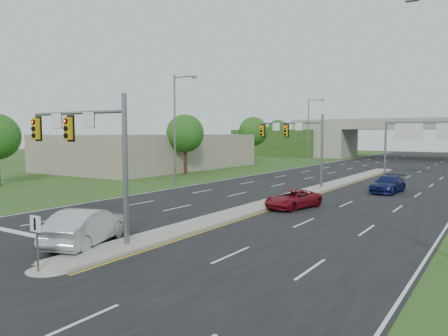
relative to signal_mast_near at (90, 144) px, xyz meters
The scene contains 20 objects.
ground 5.24m from the signal_mast_near, ahead, with size 240.00×240.00×0.00m, color #2A4E1C.
road 35.46m from the signal_mast_near, 86.31° to the left, with size 24.00×160.00×0.02m, color black.
median 23.64m from the signal_mast_near, 84.40° to the left, with size 2.00×54.00×0.16m, color gray.
median_nose 6.48m from the signal_mast_near, 60.04° to the right, with size 2.00×2.00×0.16m, color gray.
lane_markings 29.41m from the signal_mast_near, 86.72° to the left, with size 23.72×160.00×0.01m.
signal_mast_near is the anchor object (origin of this frame).
signal_mast_far 25.00m from the signal_mast_near, 90.00° to the left, with size 6.62×0.60×7.00m.
keep_right_sign 5.94m from the signal_mast_near, 63.06° to the right, with size 0.60×0.13×2.20m.
sign_gantry 45.88m from the signal_mast_near, 78.75° to the left, with size 11.58×0.44×6.67m.
overpass 80.11m from the signal_mast_near, 88.38° to the left, with size 80.00×14.00×8.10m.
lightpole_l_mid 22.95m from the signal_mast_near, 118.79° to the left, with size 2.85×0.25×11.00m.
lightpole_l_far 56.19m from the signal_mast_near, 101.33° to the left, with size 2.85×0.25×11.00m.
tree_l_near 34.92m from the signal_mast_near, 120.53° to the left, with size 4.80×4.80×7.60m.
tree_l_mid 59.21m from the signal_mast_near, 111.54° to the left, with size 5.20×5.20×8.12m.
tree_back_a 100.64m from the signal_mast_near, 110.80° to the left, with size 6.00×6.00×8.85m.
tree_back_b 96.56m from the signal_mast_near, 103.01° to the left, with size 5.60×5.60×8.32m.
commercial_building 44.77m from the signal_mast_near, 128.34° to the left, with size 18.00×30.00×5.00m, color gray.
car_silver 3.91m from the signal_mast_near, 57.65° to the right, with size 1.82×5.21×1.72m, color #B0B3B8.
car_far_a 15.06m from the signal_mast_near, 72.45° to the left, with size 2.12×4.59×1.28m, color maroon.
car_far_b 27.33m from the signal_mast_near, 72.59° to the left, with size 2.06×5.07×1.47m, color #0B1346.
Camera 1 is at (14.39, -14.04, 5.22)m, focal length 35.00 mm.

